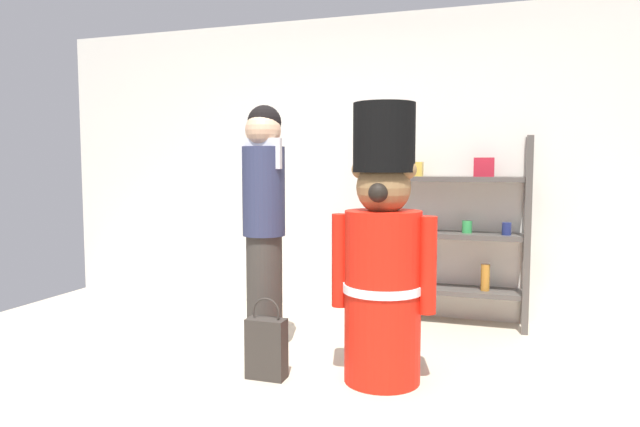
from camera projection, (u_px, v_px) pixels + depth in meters
ground_plane at (293, 410)px, 3.02m from camera, size 6.40×6.40×0.00m
back_wall at (382, 166)px, 4.99m from camera, size 6.40×0.12×2.60m
merchandise_shelf at (448, 231)px, 4.63m from camera, size 1.27×0.35×1.53m
teddy_bear_guard at (383, 258)px, 3.36m from camera, size 0.63×0.48×1.66m
person_shopper at (264, 220)px, 3.77m from camera, size 0.30×0.28×1.70m
shopping_bag at (266, 347)px, 3.45m from camera, size 0.24×0.12×0.50m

